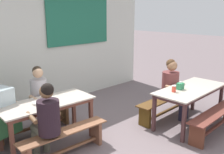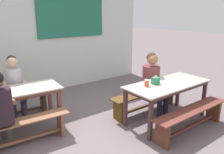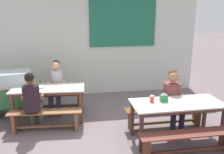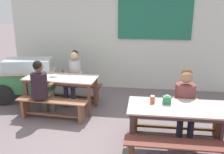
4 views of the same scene
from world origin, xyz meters
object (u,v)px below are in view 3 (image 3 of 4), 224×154
at_px(dining_table_far, 48,91).
at_px(dining_table_near, 177,106).
at_px(bench_far_back, 53,99).
at_px(tissue_box, 164,98).
at_px(condiment_jar, 152,99).
at_px(bench_near_back, 165,114).
at_px(person_center_facing, 56,84).
at_px(soup_bowl, 40,87).
at_px(food_cart, 6,90).
at_px(bench_far_front, 46,118).
at_px(person_left_back_turned, 32,98).
at_px(bench_near_front, 189,140).
at_px(person_right_near_table, 173,96).

distance_m(dining_table_far, dining_table_near, 2.77).
xyz_separation_m(dining_table_far, bench_far_back, (0.04, 0.55, -0.38)).
distance_m(tissue_box, condiment_jar, 0.23).
bearing_deg(condiment_jar, bench_far_back, 137.72).
bearing_deg(bench_near_back, dining_table_far, 162.40).
relative_size(dining_table_far, tissue_box, 10.87).
xyz_separation_m(dining_table_far, person_center_facing, (0.16, 0.47, 0.02)).
height_order(condiment_jar, soup_bowl, condiment_jar).
height_order(dining_table_near, condiment_jar, condiment_jar).
relative_size(food_cart, person_center_facing, 1.38).
height_order(dining_table_near, tissue_box, tissue_box).
distance_m(dining_table_near, condiment_jar, 0.49).
bearing_deg(food_cart, bench_far_front, -46.51).
relative_size(person_left_back_turned, soup_bowl, 7.51).
bearing_deg(dining_table_far, condiment_jar, -31.63).
bearing_deg(food_cart, bench_near_front, -34.23).
distance_m(person_left_back_turned, person_center_facing, 1.03).
height_order(bench_far_front, person_center_facing, person_center_facing).
relative_size(dining_table_far, food_cart, 0.94).
bearing_deg(tissue_box, condiment_jar, -178.68).
relative_size(dining_table_far, bench_near_front, 0.94).
relative_size(bench_far_back, condiment_jar, 12.23).
relative_size(bench_far_front, bench_near_back, 0.88).
relative_size(dining_table_far, person_left_back_turned, 1.30).
distance_m(person_left_back_turned, soup_bowl, 0.48).
bearing_deg(tissue_box, dining_table_far, 151.26).
height_order(person_center_facing, tissue_box, person_center_facing).
bearing_deg(soup_bowl, food_cart, 150.57).
xyz_separation_m(dining_table_near, bench_far_back, (-2.40, 1.87, -0.39)).
xyz_separation_m(person_left_back_turned, person_center_facing, (0.43, 0.93, -0.01)).
distance_m(bench_far_back, person_left_back_turned, 1.14).
relative_size(bench_far_back, soup_bowl, 9.29).
bearing_deg(tissue_box, bench_near_front, -70.90).
relative_size(dining_table_near, person_center_facing, 1.35).
distance_m(bench_near_front, tissue_box, 0.88).
relative_size(tissue_box, soup_bowl, 0.90).
height_order(bench_near_front, soup_bowl, soup_bowl).
height_order(person_center_facing, person_right_near_table, person_center_facing).
xyz_separation_m(bench_far_back, bench_near_back, (2.40, -1.32, -0.01)).
bearing_deg(dining_table_far, bench_far_front, -93.65).
xyz_separation_m(bench_far_front, bench_near_front, (2.47, -1.32, 0.01)).
distance_m(bench_far_back, bench_far_front, 1.10).
bearing_deg(dining_table_near, dining_table_far, 151.52).
relative_size(person_center_facing, person_right_near_table, 1.01).
bearing_deg(dining_table_far, soup_bowl, -178.27).
relative_size(dining_table_far, dining_table_near, 0.95).
xyz_separation_m(person_center_facing, tissue_box, (2.05, -1.68, 0.13)).
bearing_deg(bench_near_front, dining_table_near, 90.37).
height_order(bench_near_back, tissue_box, tissue_box).
bearing_deg(soup_bowl, bench_near_back, -16.48).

